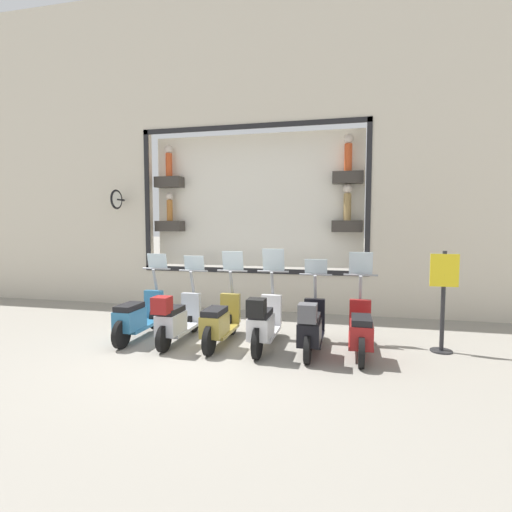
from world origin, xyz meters
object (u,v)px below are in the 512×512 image
scooter_red_0 (361,330)px  scooter_black_1 (311,327)px  scooter_silver_4 (176,319)px  shop_sign_post (443,298)px  scooter_teal_5 (138,317)px  scooter_white_2 (264,322)px  scooter_olive_3 (220,322)px

scooter_red_0 → scooter_black_1: (-0.07, 0.81, 0.03)m
scooter_silver_4 → shop_sign_post: shop_sign_post is taller
scooter_black_1 → shop_sign_post: size_ratio=1.04×
scooter_red_0 → scooter_teal_5: bearing=90.0°
scooter_silver_4 → scooter_black_1: bearing=-90.1°
scooter_white_2 → scooter_silver_4: 1.62m
scooter_red_0 → scooter_teal_5: (-0.00, 4.05, 0.00)m
scooter_red_0 → scooter_silver_4: scooter_red_0 is taller
scooter_teal_5 → shop_sign_post: 5.44m
scooter_red_0 → scooter_silver_4: (-0.07, 3.24, 0.03)m
scooter_olive_3 → scooter_teal_5: bearing=90.1°
scooter_silver_4 → scooter_red_0: bearing=-88.8°
scooter_white_2 → scooter_olive_3: (0.06, 0.81, -0.05)m
shop_sign_post → scooter_olive_3: bearing=98.0°
scooter_black_1 → scooter_silver_4: 2.43m
scooter_red_0 → scooter_white_2: 1.62m
scooter_white_2 → shop_sign_post: shop_sign_post is taller
scooter_white_2 → scooter_teal_5: size_ratio=1.00×
scooter_black_1 → shop_sign_post: (0.61, -2.16, 0.48)m
scooter_olive_3 → scooter_red_0: bearing=-90.0°
scooter_black_1 → scooter_silver_4: (0.00, 2.43, 0.01)m
scooter_red_0 → scooter_olive_3: bearing=90.0°
shop_sign_post → scooter_white_2: bearing=101.2°
scooter_white_2 → scooter_olive_3: bearing=86.0°
scooter_red_0 → scooter_olive_3: scooter_red_0 is taller
scooter_white_2 → scooter_teal_5: bearing=88.7°
scooter_black_1 → scooter_white_2: (0.02, 0.81, 0.03)m
scooter_olive_3 → shop_sign_post: size_ratio=1.05×
scooter_red_0 → scooter_white_2: (-0.05, 1.62, 0.06)m
scooter_black_1 → scooter_white_2: 0.81m
scooter_white_2 → scooter_silver_4: scooter_white_2 is taller
scooter_silver_4 → shop_sign_post: (0.60, -4.58, 0.47)m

